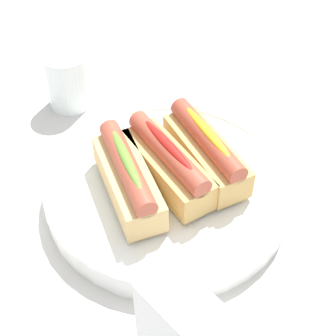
% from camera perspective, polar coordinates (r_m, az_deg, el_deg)
% --- Properties ---
extents(ground_plane, '(2.40, 2.40, 0.00)m').
position_cam_1_polar(ground_plane, '(0.70, 1.31, -2.60)').
color(ground_plane, beige).
extents(serving_bowl, '(0.32, 0.32, 0.04)m').
position_cam_1_polar(serving_bowl, '(0.67, -0.00, -2.20)').
color(serving_bowl, white).
rests_on(serving_bowl, ground_plane).
extents(hotdog_front, '(0.16, 0.07, 0.06)m').
position_cam_1_polar(hotdog_front, '(0.66, 4.27, 1.98)').
color(hotdog_front, tan).
rests_on(hotdog_front, serving_bowl).
extents(hotdog_back, '(0.15, 0.06, 0.06)m').
position_cam_1_polar(hotdog_back, '(0.64, -0.00, 0.50)').
color(hotdog_back, tan).
rests_on(hotdog_back, serving_bowl).
extents(hotdog_side, '(0.16, 0.09, 0.06)m').
position_cam_1_polar(hotdog_side, '(0.63, -4.50, -1.08)').
color(hotdog_side, '#DBB270').
rests_on(hotdog_side, serving_bowl).
extents(water_glass, '(0.07, 0.07, 0.09)m').
position_cam_1_polar(water_glass, '(0.83, -11.03, 9.31)').
color(water_glass, white).
rests_on(water_glass, ground_plane).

